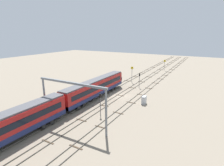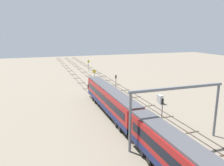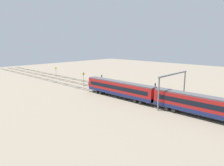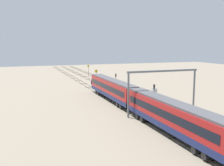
{
  "view_description": "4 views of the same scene",
  "coord_description": "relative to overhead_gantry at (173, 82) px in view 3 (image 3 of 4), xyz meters",
  "views": [
    {
      "loc": [
        -41.65,
        -20.68,
        16.2
      ],
      "look_at": [
        1.57,
        3.35,
        2.7
      ],
      "focal_mm": 29.13,
      "sensor_mm": 36.0,
      "label": 1
    },
    {
      "loc": [
        -43.18,
        17.72,
        15.33
      ],
      "look_at": [
        5.05,
        0.91,
        3.61
      ],
      "focal_mm": 35.46,
      "sensor_mm": 36.0,
      "label": 2
    },
    {
      "loc": [
        -43.36,
        48.19,
        15.97
      ],
      "look_at": [
        -0.38,
        3.33,
        3.68
      ],
      "focal_mm": 32.64,
      "sensor_mm": 36.0,
      "label": 3
    },
    {
      "loc": [
        -59.72,
        24.79,
        12.79
      ],
      "look_at": [
        0.32,
        2.83,
        3.31
      ],
      "focal_mm": 41.31,
      "sensor_mm": 36.0,
      "label": 4
    }
  ],
  "objects": [
    {
      "name": "speed_sign_mid_trackside",
      "position": [
        60.04,
        -1.79,
        -2.9
      ],
      "size": [
        0.14,
        0.91,
        4.76
      ],
      "color": "#4C4C51",
      "rests_on": "ground"
    },
    {
      "name": "signal_light_trackside_departure",
      "position": [
        6.36,
        -1.77,
        -3.01
      ],
      "size": [
        0.31,
        0.32,
        4.58
      ],
      "color": "#4C4C51",
      "rests_on": "ground"
    },
    {
      "name": "ground_plane",
      "position": [
        19.02,
        0.09,
        -6.01
      ],
      "size": [
        207.08,
        207.08,
        0.0
      ],
      "primitive_type": "plane",
      "color": "gray"
    },
    {
      "name": "speed_sign_near_foreground",
      "position": [
        33.46,
        2.85,
        -2.46
      ],
      "size": [
        0.14,
        0.95,
        5.45
      ],
      "color": "#4C4C51",
      "rests_on": "ground"
    },
    {
      "name": "signal_light_trackside_approach",
      "position": [
        28.69,
        -1.67,
        -3.05
      ],
      "size": [
        0.31,
        0.32,
        4.52
      ],
      "color": "#4C4C51",
      "rests_on": "ground"
    },
    {
      "name": "overhead_gantry",
      "position": [
        0.0,
        0.0,
        0.0
      ],
      "size": [
        0.4,
        14.48,
        8.26
      ],
      "color": "slate",
      "rests_on": "ground"
    },
    {
      "name": "relay_cabinet",
      "position": [
        16.45,
        -7.55,
        -5.06
      ],
      "size": [
        1.51,
        0.8,
        1.89
      ],
      "color": "#B2B7BC",
      "rests_on": "ground"
    },
    {
      "name": "track_with_train",
      "position": [
        19.02,
        4.8,
        -5.94
      ],
      "size": [
        191.08,
        2.4,
        0.16
      ],
      "color": "#59544C",
      "rests_on": "ground"
    },
    {
      "name": "track_near_foreground",
      "position": [
        19.02,
        -4.62,
        -5.94
      ],
      "size": [
        191.08,
        2.4,
        0.16
      ],
      "color": "#59544C",
      "rests_on": "ground"
    },
    {
      "name": "track_second_near",
      "position": [
        19.02,
        0.09,
        -5.94
      ],
      "size": [
        191.08,
        2.4,
        0.16
      ],
      "color": "#59544C",
      "rests_on": "ground"
    }
  ]
}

